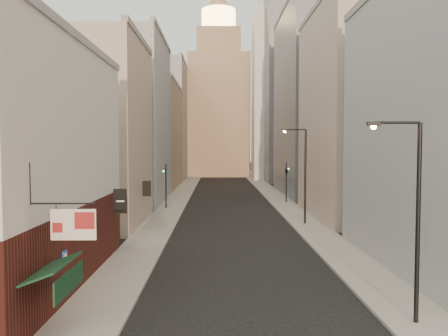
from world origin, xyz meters
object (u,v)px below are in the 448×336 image
(traffic_light_left, at_px, (166,178))
(traffic_light_right, at_px, (286,173))
(white_tower, at_px, (272,90))
(clock_tower, at_px, (219,101))
(streetlamp_mid, at_px, (303,170))
(streetlamp_near, at_px, (413,210))

(traffic_light_left, height_order, traffic_light_right, same)
(white_tower, bearing_deg, clock_tower, 128.16)
(streetlamp_mid, xyz_separation_m, traffic_light_left, (-13.14, 9.90, -1.38))
(clock_tower, distance_m, white_tower, 17.83)
(streetlamp_near, relative_size, streetlamp_mid, 0.93)
(clock_tower, height_order, traffic_light_left, clock_tower)
(streetlamp_mid, bearing_deg, clock_tower, 93.30)
(traffic_light_right, bearing_deg, clock_tower, -62.39)
(traffic_light_right, bearing_deg, white_tower, -75.69)
(white_tower, bearing_deg, traffic_light_left, -111.84)
(traffic_light_right, bearing_deg, streetlamp_mid, 105.39)
(clock_tower, bearing_deg, traffic_light_right, -81.26)
(clock_tower, relative_size, streetlamp_near, 5.71)
(white_tower, bearing_deg, streetlamp_near, -93.08)
(white_tower, relative_size, traffic_light_left, 8.30)
(white_tower, height_order, streetlamp_mid, white_tower)
(streetlamp_near, height_order, traffic_light_left, streetlamp_near)
(streetlamp_near, distance_m, traffic_light_right, 36.13)
(clock_tower, distance_m, traffic_light_right, 54.30)
(white_tower, distance_m, traffic_light_left, 48.25)
(clock_tower, bearing_deg, white_tower, -51.84)
(white_tower, height_order, traffic_light_right, white_tower)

